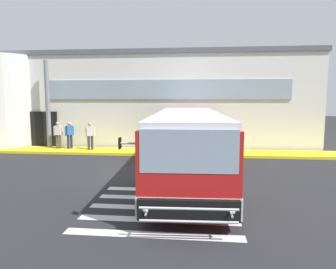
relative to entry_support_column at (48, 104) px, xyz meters
name	(u,v)px	position (x,y,z in m)	size (l,w,h in m)	color
ground_plane	(129,173)	(6.42, -5.40, -2.89)	(80.00, 90.00, 0.02)	#232326
bay_paint_stripes	(162,208)	(8.42, -9.60, -2.88)	(4.40, 3.96, 0.01)	silver
terminal_building	(153,100)	(5.74, 6.22, 0.26)	(22.85, 13.80, 6.30)	silver
boarding_curb	(147,152)	(6.42, -0.60, -2.81)	(25.05, 2.00, 0.15)	yellow
entry_support_column	(48,104)	(0.00, 0.00, 0.00)	(0.28, 0.28, 5.47)	slate
bus_main_foreground	(188,144)	(9.02, -5.64, -1.55)	(3.09, 11.88, 2.70)	red
passenger_near_column	(58,134)	(0.80, -0.41, -1.80)	(0.59, 0.24, 1.68)	#4C4233
passenger_by_doorway	(70,134)	(1.51, -0.35, -1.80)	(0.42, 0.46, 1.68)	#1E2338
passenger_at_curb_edge	(90,134)	(2.93, -0.64, -1.80)	(0.56, 0.34, 1.68)	#2D2D33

